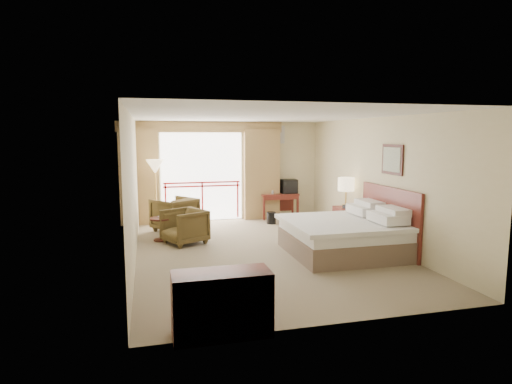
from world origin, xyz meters
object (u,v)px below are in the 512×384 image
object	(u,v)px
nightstand	(346,221)
tv	(289,186)
desk	(278,199)
wastebasket	(271,218)
bed	(345,235)
armchair_near	(185,243)
floor_lamp	(155,169)
side_table	(161,225)
table_lamp	(346,185)
armchair_far	(175,231)
dresser	(222,304)

from	to	relation	value
nightstand	tv	bearing A→B (deg)	104.07
desk	wastebasket	size ratio (longest dim) A/B	3.49
bed	armchair_near	world-z (taller)	bed
nightstand	floor_lamp	bearing A→B (deg)	154.65
desk	side_table	size ratio (longest dim) A/B	2.08
tv	wastebasket	bearing A→B (deg)	-156.25
desk	armchair_near	size ratio (longest dim) A/B	1.30
table_lamp	nightstand	bearing A→B (deg)	-90.00
nightstand	armchair_near	xyz separation A→B (m)	(-3.75, 0.12, -0.33)
floor_lamp	bed	bearing A→B (deg)	-44.65
tv	armchair_far	distance (m)	3.53
tv	side_table	world-z (taller)	tv
bed	tv	world-z (taller)	tv
bed	tv	xyz separation A→B (m)	(0.14, 3.88, 0.52)
nightstand	floor_lamp	size ratio (longest dim) A/B	0.38
bed	nightstand	distance (m)	1.66
table_lamp	armchair_far	distance (m)	4.28
side_table	dresser	distance (m)	4.86
bed	dresser	distance (m)	4.10
table_lamp	dresser	xyz separation A→B (m)	(-3.69, -4.38, -0.80)
floor_lamp	armchair_near	bearing A→B (deg)	-73.99
table_lamp	armchair_near	world-z (taller)	table_lamp
nightstand	side_table	distance (m)	4.26
side_table	floor_lamp	distance (m)	1.89
table_lamp	floor_lamp	world-z (taller)	floor_lamp
tv	bed	bearing A→B (deg)	-113.06
desk	floor_lamp	distance (m)	3.54
nightstand	desk	bearing A→B (deg)	110.16
table_lamp	side_table	world-z (taller)	table_lamp
side_table	armchair_far	bearing A→B (deg)	68.64
nightstand	tv	distance (m)	2.54
bed	table_lamp	size ratio (longest dim) A/B	3.18
table_lamp	floor_lamp	distance (m)	4.73
desk	dresser	xyz separation A→B (m)	(-2.79, -6.78, -0.16)
wastebasket	floor_lamp	xyz separation A→B (m)	(-2.96, 0.34, 1.33)
tv	armchair_near	bearing A→B (deg)	-165.00
desk	armchair_far	distance (m)	3.19
table_lamp	wastebasket	distance (m)	2.34
nightstand	side_table	bearing A→B (deg)	173.09
dresser	armchair_near	bearing A→B (deg)	94.22
nightstand	armchair_far	bearing A→B (deg)	159.77
armchair_far	armchair_near	size ratio (longest dim) A/B	1.10
nightstand	armchair_far	world-z (taller)	nightstand
desk	side_table	distance (m)	3.86
wastebasket	armchair_near	world-z (taller)	armchair_near
wastebasket	floor_lamp	world-z (taller)	floor_lamp
tv	armchair_far	size ratio (longest dim) A/B	0.48
floor_lamp	wastebasket	bearing A→B (deg)	-6.60
bed	side_table	distance (m)	4.01
armchair_near	side_table	bearing A→B (deg)	-154.56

